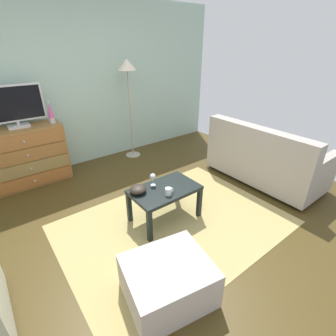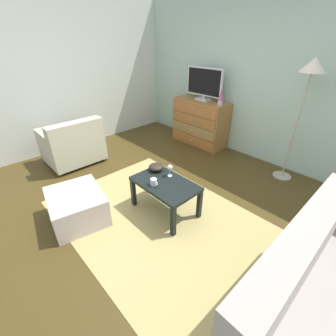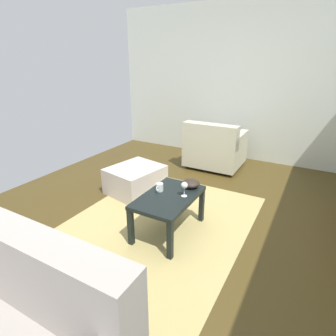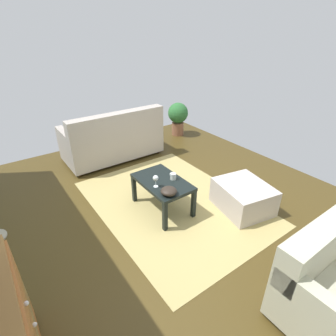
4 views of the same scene
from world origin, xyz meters
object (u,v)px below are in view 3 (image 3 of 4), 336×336
at_px(armchair, 214,148).
at_px(coffee_table, 169,201).
at_px(mug, 160,187).
at_px(ottoman, 135,180).
at_px(wine_glass, 184,186).
at_px(bowl_decorative, 191,183).

bearing_deg(armchair, coffee_table, 7.20).
xyz_separation_m(mug, ottoman, (-0.58, -0.74, -0.30)).
relative_size(coffee_table, mug, 7.06).
bearing_deg(wine_glass, mug, -85.88).
bearing_deg(mug, ottoman, -127.97).
distance_m(coffee_table, wine_glass, 0.24).
bearing_deg(ottoman, bowl_decorative, 71.74).
bearing_deg(coffee_table, armchair, -172.80).
bearing_deg(bowl_decorative, armchair, -168.09).
distance_m(bowl_decorative, armchair, 1.83).
bearing_deg(armchair, wine_glass, 11.45).
xyz_separation_m(wine_glass, bowl_decorative, (-0.23, -0.03, -0.07)).
distance_m(coffee_table, ottoman, 1.09).
height_order(mug, ottoman, mug).
distance_m(bowl_decorative, ottoman, 1.08).
relative_size(mug, bowl_decorative, 0.59).
distance_m(coffee_table, mug, 0.18).
height_order(mug, armchair, armchair).
distance_m(mug, armchair, 2.04).
height_order(coffee_table, ottoman, coffee_table).
relative_size(bowl_decorative, ottoman, 0.28).
height_order(mug, bowl_decorative, bowl_decorative).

